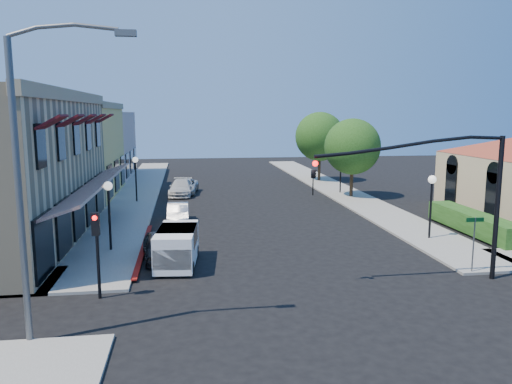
{
  "coord_description": "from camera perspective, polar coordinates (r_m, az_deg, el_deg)",
  "views": [
    {
      "loc": [
        -4.71,
        -17.08,
        6.91
      ],
      "look_at": [
        -0.88,
        9.75,
        2.6
      ],
      "focal_mm": 35.0,
      "sensor_mm": 36.0,
      "label": 1
    }
  ],
  "objects": [
    {
      "name": "sidewalk_left",
      "position": [
        44.79,
        -13.2,
        -0.0
      ],
      "size": [
        3.5,
        50.0,
        0.12
      ],
      "primitive_type": "cube",
      "color": "gray",
      "rests_on": "ground"
    },
    {
      "name": "parked_car_a",
      "position": [
        24.28,
        -10.97,
        -6.1
      ],
      "size": [
        1.93,
        3.91,
        1.28
      ],
      "primitive_type": "imported",
      "rotation": [
        0.0,
        0.0,
        0.11
      ],
      "color": "black",
      "rests_on": "ground"
    },
    {
      "name": "curb_red_strip",
      "position": [
        26.1,
        -12.73,
        -6.54
      ],
      "size": [
        0.25,
        10.0,
        0.06
      ],
      "primitive_type": "cube",
      "color": "maroon",
      "rests_on": "ground"
    },
    {
      "name": "street_name_sign",
      "position": [
        23.4,
        23.66,
        -4.6
      ],
      "size": [
        0.8,
        0.06,
        2.5
      ],
      "color": "#595B5E",
      "rests_on": "ground"
    },
    {
      "name": "hedge",
      "position": [
        31.57,
        23.51,
        -4.37
      ],
      "size": [
        1.4,
        8.0,
        1.1
      ],
      "primitive_type": "cube",
      "color": "#1F4814",
      "rests_on": "ground"
    },
    {
      "name": "pink_stucco_building",
      "position": [
        56.23,
        -19.25,
        5.06
      ],
      "size": [
        10.0,
        12.0,
        7.0
      ],
      "primitive_type": "cube",
      "color": "#CA9E98",
      "rests_on": "ground"
    },
    {
      "name": "parked_car_c",
      "position": [
        42.54,
        -8.56,
        0.48
      ],
      "size": [
        2.2,
        4.66,
        1.32
      ],
      "primitive_type": "imported",
      "rotation": [
        0.0,
        0.0,
        -0.08
      ],
      "color": "silver",
      "rests_on": "ground"
    },
    {
      "name": "signal_mast_arm",
      "position": [
        21.55,
        21.32,
        0.89
      ],
      "size": [
        8.01,
        0.39,
        6.0
      ],
      "color": "black",
      "rests_on": "ground"
    },
    {
      "name": "white_van",
      "position": [
        23.04,
        -9.03,
        -5.96
      ],
      "size": [
        2.05,
        4.02,
        1.72
      ],
      "color": "white",
      "rests_on": "ground"
    },
    {
      "name": "lamppost_right_near",
      "position": [
        28.65,
        19.43,
        0.14
      ],
      "size": [
        0.44,
        0.44,
        3.57
      ],
      "color": "black",
      "rests_on": "ground"
    },
    {
      "name": "yellow_stucco_building",
      "position": [
        44.52,
        -22.2,
        4.36
      ],
      "size": [
        10.0,
        12.0,
        7.6
      ],
      "primitive_type": "cube",
      "color": "#E2CC65",
      "rests_on": "ground"
    },
    {
      "name": "sidewalk_right",
      "position": [
        46.59,
        8.76,
        0.48
      ],
      "size": [
        3.5,
        50.0,
        0.12
      ],
      "primitive_type": "cube",
      "color": "gray",
      "rests_on": "ground"
    },
    {
      "name": "cobra_streetlight",
      "position": [
        15.8,
        -24.42,
        2.27
      ],
      "size": [
        3.6,
        0.25,
        9.31
      ],
      "color": "#595B5E",
      "rests_on": "ground"
    },
    {
      "name": "secondary_signal",
      "position": [
        19.33,
        -17.76,
        -5.15
      ],
      "size": [
        0.28,
        0.42,
        3.32
      ],
      "color": "black",
      "rests_on": "ground"
    },
    {
      "name": "ground",
      "position": [
        19.01,
        6.95,
        -12.34
      ],
      "size": [
        120.0,
        120.0,
        0.0
      ],
      "primitive_type": "plane",
      "color": "black",
      "rests_on": "ground"
    },
    {
      "name": "lamppost_left_near",
      "position": [
        25.7,
        -16.5,
        -0.69
      ],
      "size": [
        0.44,
        0.44,
        3.57
      ],
      "color": "black",
      "rests_on": "ground"
    },
    {
      "name": "lamppost_right_far",
      "position": [
        43.35,
        9.67,
        3.38
      ],
      "size": [
        0.44,
        0.44,
        3.57
      ],
      "color": "black",
      "rests_on": "ground"
    },
    {
      "name": "street_tree_b",
      "position": [
        50.96,
        7.3,
        6.3
      ],
      "size": [
        4.94,
        4.94,
        7.02
      ],
      "color": "#332014",
      "rests_on": "ground"
    },
    {
      "name": "parked_car_b",
      "position": [
        31.88,
        -8.91,
        -2.45
      ],
      "size": [
        1.34,
        3.79,
        1.25
      ],
      "primitive_type": "imported",
      "rotation": [
        0.0,
        0.0,
        0.01
      ],
      "color": "#B3B4B8",
      "rests_on": "ground"
    },
    {
      "name": "parked_car_d",
      "position": [
        43.53,
        -8.16,
        0.64
      ],
      "size": [
        2.62,
        4.7,
        1.24
      ],
      "primitive_type": "imported",
      "rotation": [
        0.0,
        0.0,
        -0.13
      ],
      "color": "#B8BCBE",
      "rests_on": "ground"
    },
    {
      "name": "street_tree_a",
      "position": [
        41.43,
        10.97,
        5.11
      ],
      "size": [
        4.56,
        4.56,
        6.48
      ],
      "color": "#332014",
      "rests_on": "ground"
    },
    {
      "name": "lamppost_left_far",
      "position": [
        39.48,
        -13.6,
        2.71
      ],
      "size": [
        0.44,
        0.44,
        3.57
      ],
      "color": "black",
      "rests_on": "ground"
    }
  ]
}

